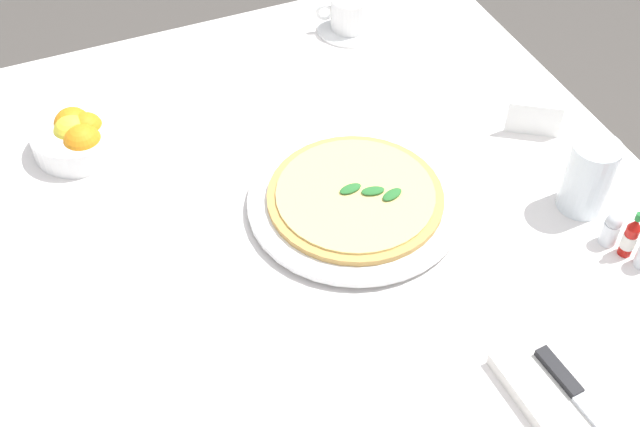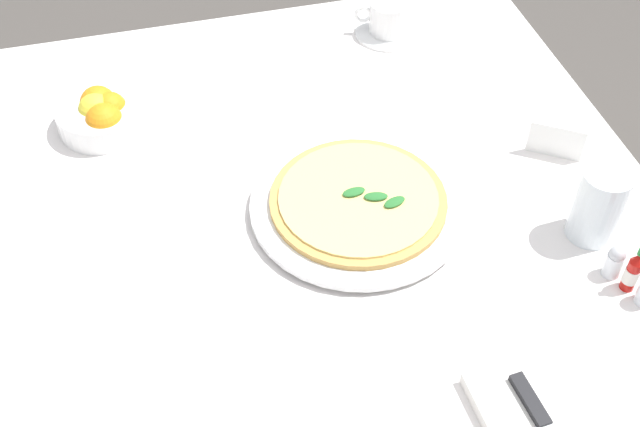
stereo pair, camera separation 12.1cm
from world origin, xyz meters
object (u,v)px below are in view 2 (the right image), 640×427
(pizza_plate, at_px, (358,206))
(hot_sauce_bottle, at_px, (633,272))
(citrus_bowl, at_px, (102,114))
(menu_card, at_px, (556,142))
(coffee_cup_near_left, at_px, (389,19))
(pizza, at_px, (358,200))
(pepper_shaker, at_px, (614,262))
(water_glass_far_right, at_px, (597,208))

(pizza_plate, relative_size, hot_sauce_bottle, 4.00)
(citrus_bowl, distance_m, menu_card, 0.75)
(pizza_plate, xyz_separation_m, coffee_cup_near_left, (-0.44, 0.19, 0.02))
(pizza, height_order, pepper_shaker, pepper_shaker)
(coffee_cup_near_left, distance_m, water_glass_far_right, 0.59)
(water_glass_far_right, distance_m, pepper_shaker, 0.09)
(water_glass_far_right, relative_size, hot_sauce_bottle, 1.46)
(hot_sauce_bottle, height_order, pepper_shaker, hot_sauce_bottle)
(pizza_plate, distance_m, hot_sauce_bottle, 0.40)
(hot_sauce_bottle, bearing_deg, pizza_plate, -126.42)
(water_glass_far_right, distance_m, hot_sauce_bottle, 0.11)
(pizza, distance_m, pepper_shaker, 0.38)
(water_glass_far_right, relative_size, menu_card, 1.57)
(pizza_plate, distance_m, menu_card, 0.35)
(coffee_cup_near_left, height_order, citrus_bowl, coffee_cup_near_left)
(citrus_bowl, bearing_deg, coffee_cup_near_left, 104.62)
(water_glass_far_right, bearing_deg, pizza_plate, -112.11)
(pizza_plate, bearing_deg, pepper_shaker, 56.09)
(hot_sauce_bottle, xyz_separation_m, menu_card, (-0.28, 0.02, -0.00))
(water_glass_far_right, height_order, menu_card, water_glass_far_right)
(water_glass_far_right, bearing_deg, citrus_bowl, -122.22)
(coffee_cup_near_left, xyz_separation_m, menu_card, (0.40, 0.15, -0.00))
(citrus_bowl, xyz_separation_m, menu_card, (0.26, 0.71, 0.00))
(hot_sauce_bottle, bearing_deg, pizza, -126.43)
(water_glass_far_right, bearing_deg, hot_sauce_bottle, 0.75)
(water_glass_far_right, relative_size, pepper_shaker, 2.15)
(hot_sauce_bottle, bearing_deg, citrus_bowl, -128.18)
(citrus_bowl, relative_size, pepper_shaker, 2.67)
(pepper_shaker, bearing_deg, citrus_bowl, -127.12)
(citrus_bowl, bearing_deg, water_glass_far_right, 57.78)
(pizza_plate, xyz_separation_m, menu_card, (-0.04, 0.35, 0.02))
(pizza, xyz_separation_m, hot_sauce_bottle, (0.24, 0.32, 0.01))
(coffee_cup_near_left, height_order, menu_card, coffee_cup_near_left)
(coffee_cup_near_left, height_order, hot_sauce_bottle, hot_sauce_bottle)
(pizza_plate, xyz_separation_m, citrus_bowl, (-0.30, -0.36, 0.02))
(pizza_plate, distance_m, pepper_shaker, 0.38)
(water_glass_far_right, bearing_deg, coffee_cup_near_left, -167.24)
(pizza, xyz_separation_m, coffee_cup_near_left, (-0.44, 0.19, 0.01))
(pizza, relative_size, citrus_bowl, 1.81)
(coffee_cup_near_left, relative_size, menu_card, 1.68)
(citrus_bowl, xyz_separation_m, pepper_shaker, (0.51, 0.68, -0.00))
(water_glass_far_right, bearing_deg, pepper_shaker, -6.11)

